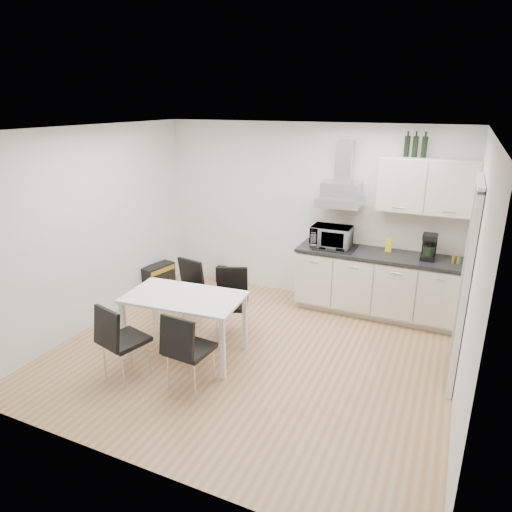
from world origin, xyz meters
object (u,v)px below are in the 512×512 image
Objects in this scene: dining_table at (184,303)px; chair_far_right at (231,305)px; chair_far_left at (182,294)px; guitar_amp at (158,278)px; chair_near_right at (190,350)px; floor_speaker at (221,274)px; chair_near_left at (125,341)px; kitchenette at (382,258)px.

chair_far_right is at bearing 58.95° from dining_table.
chair_far_left is 1.55× the size of guitar_amp.
chair_far_right is 1.00× the size of chair_near_right.
floor_speaker is at bearing 59.89° from guitar_amp.
chair_far_left is 1.00× the size of chair_near_left.
chair_far_left and chair_near_left have the same top height.
chair_far_left is (-0.45, 0.62, -0.22)m from dining_table.
floor_speaker is (-2.60, 0.17, -0.70)m from kitchenette.
chair_near_right reaches higher than guitar_amp.
chair_near_right is (0.73, 0.13, 0.00)m from chair_near_left.
chair_far_right is at bearing -170.93° from chair_far_left.
chair_far_right reaches higher than guitar_amp.
chair_far_right is (0.74, -0.02, 0.00)m from chair_far_left.
floor_speaker is at bearing 116.78° from chair_near_right.
chair_near_right is at bearing 136.73° from chair_far_left.
dining_table is 2.47× the size of guitar_amp.
kitchenette reaches higher than guitar_amp.
chair_near_left is 2.38m from guitar_amp.
chair_near_left is 2.93m from floor_speaker.
chair_near_right is at bearing -119.56° from kitchenette.
chair_far_left is at bearing -27.87° from guitar_amp.
chair_far_right is 1.16m from chair_near_right.
chair_far_right is 1.91m from guitar_amp.
guitar_amp is 2.20× the size of floor_speaker.
floor_speaker is at bearing -80.41° from chair_far_right.
chair_far_left is 1.00× the size of chair_near_right.
kitchenette is 3.00m from chair_near_right.
chair_near_left is at bearing -165.48° from chair_near_right.
kitchenette reaches higher than dining_table.
chair_near_right is (0.12, -1.15, 0.00)m from chair_far_right.
kitchenette is 2.70m from floor_speaker.
dining_table is 2.05m from guitar_amp.
kitchenette is 2.78m from dining_table.
chair_far_left is 1.31m from chair_near_left.
chair_near_right is at bearing -57.93° from dining_table.
dining_table is 0.71m from chair_far_right.
chair_near_right is 1.55× the size of guitar_amp.
dining_table is at bearing -132.76° from kitchenette.
kitchenette is 3.52m from chair_near_left.
chair_far_left is at bearing -148.70° from kitchenette.
chair_far_left is at bearing 130.73° from chair_near_right.
kitchenette is at bearing -138.30° from chair_far_left.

